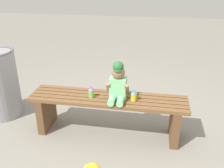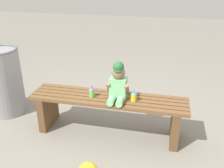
{
  "view_description": "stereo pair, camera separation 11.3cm",
  "coord_description": "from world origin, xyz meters",
  "px_view_note": "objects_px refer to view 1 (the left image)",
  "views": [
    {
      "loc": [
        0.45,
        -2.28,
        1.65
      ],
      "look_at": [
        0.05,
        -0.05,
        0.62
      ],
      "focal_mm": 39.76,
      "sensor_mm": 36.0,
      "label": 1
    },
    {
      "loc": [
        0.56,
        -2.26,
        1.65
      ],
      "look_at": [
        0.05,
        -0.05,
        0.62
      ],
      "focal_mm": 39.76,
      "sensor_mm": 36.0,
      "label": 2
    }
  ],
  "objects_px": {
    "child_figure": "(118,83)",
    "sippy_cup_left": "(91,92)",
    "park_bench": "(108,109)",
    "sippy_cup_right": "(134,95)"
  },
  "relations": [
    {
      "from": "park_bench",
      "to": "sippy_cup_right",
      "type": "xyz_separation_m",
      "value": [
        0.27,
        -0.02,
        0.2
      ]
    },
    {
      "from": "child_figure",
      "to": "sippy_cup_right",
      "type": "xyz_separation_m",
      "value": [
        0.17,
        -0.01,
        -0.12
      ]
    },
    {
      "from": "child_figure",
      "to": "sippy_cup_left",
      "type": "relative_size",
      "value": 3.26
    },
    {
      "from": "child_figure",
      "to": "sippy_cup_right",
      "type": "bearing_deg",
      "value": -2.85
    },
    {
      "from": "park_bench",
      "to": "sippy_cup_left",
      "type": "relative_size",
      "value": 13.44
    },
    {
      "from": "park_bench",
      "to": "child_figure",
      "type": "bearing_deg",
      "value": -7.08
    },
    {
      "from": "sippy_cup_left",
      "to": "park_bench",
      "type": "bearing_deg",
      "value": 7.28
    },
    {
      "from": "child_figure",
      "to": "sippy_cup_left",
      "type": "xyz_separation_m",
      "value": [
        -0.28,
        -0.01,
        -0.12
      ]
    },
    {
      "from": "park_bench",
      "to": "sippy_cup_right",
      "type": "height_order",
      "value": "sippy_cup_right"
    },
    {
      "from": "child_figure",
      "to": "park_bench",
      "type": "bearing_deg",
      "value": 172.92
    }
  ]
}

